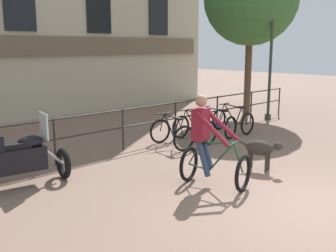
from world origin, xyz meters
TOP-DOWN VIEW (x-y plane):
  - ground_plane at (0.00, 0.00)m, footprint 60.00×60.00m
  - canal_railing at (-0.00, 5.20)m, footprint 15.05×0.05m
  - cyclist_with_bike at (-0.43, 2.04)m, footprint 0.95×1.30m
  - dog at (1.07, 1.85)m, footprint 0.42×0.96m
  - parked_motorcycle at (-3.01, 4.39)m, footprint 1.79×0.89m
  - parked_bicycle_near_lamp at (1.08, 4.54)m, footprint 0.82×1.20m
  - parked_bicycle_mid_left at (1.95, 4.54)m, footprint 0.69×1.13m
  - parked_bicycle_mid_right at (2.83, 4.54)m, footprint 0.80×1.19m
  - parked_bicycle_far_end at (3.71, 4.54)m, footprint 0.68×1.12m
  - street_lamp at (6.37, 4.97)m, footprint 0.28×0.28m

SIDE VIEW (x-z plane):
  - ground_plane at x=0.00m, z-range 0.00..0.00m
  - parked_bicycle_mid_left at x=1.95m, z-range -0.07..0.79m
  - parked_bicycle_mid_right at x=2.83m, z-range -0.07..0.79m
  - parked_bicycle_far_end at x=3.71m, z-range -0.07..0.79m
  - parked_bicycle_near_lamp at x=1.08m, z-range -0.07..0.79m
  - dog at x=1.07m, z-range 0.14..0.78m
  - parked_motorcycle at x=-3.01m, z-range -0.11..1.24m
  - canal_railing at x=0.00m, z-range 0.18..1.23m
  - cyclist_with_bike at x=-0.43m, z-range -0.09..1.61m
  - street_lamp at x=6.37m, z-range 0.27..4.71m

